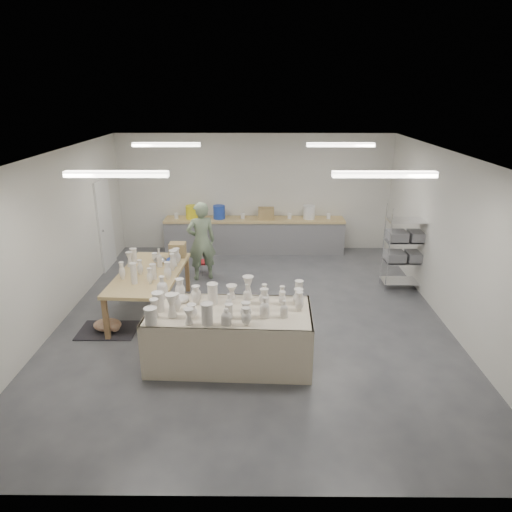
{
  "coord_description": "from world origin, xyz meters",
  "views": [
    {
      "loc": [
        0.12,
        -7.62,
        4.0
      ],
      "look_at": [
        0.06,
        0.47,
        1.05
      ],
      "focal_mm": 32.0,
      "sensor_mm": 36.0,
      "label": 1
    }
  ],
  "objects_px": {
    "work_table": "(154,270)",
    "drying_table": "(229,334)",
    "potter": "(201,241)",
    "red_stool": "(204,263)"
  },
  "relations": [
    {
      "from": "drying_table",
      "to": "red_stool",
      "type": "relative_size",
      "value": 6.26
    },
    {
      "from": "red_stool",
      "to": "potter",
      "type": "bearing_deg",
      "value": -90.0
    },
    {
      "from": "work_table",
      "to": "potter",
      "type": "height_order",
      "value": "potter"
    },
    {
      "from": "drying_table",
      "to": "red_stool",
      "type": "distance_m",
      "value": 3.68
    },
    {
      "from": "red_stool",
      "to": "work_table",
      "type": "bearing_deg",
      "value": -110.87
    },
    {
      "from": "potter",
      "to": "red_stool",
      "type": "relative_size",
      "value": 4.36
    },
    {
      "from": "drying_table",
      "to": "work_table",
      "type": "height_order",
      "value": "drying_table"
    },
    {
      "from": "potter",
      "to": "red_stool",
      "type": "distance_m",
      "value": 0.67
    },
    {
      "from": "drying_table",
      "to": "potter",
      "type": "distance_m",
      "value": 3.44
    },
    {
      "from": "work_table",
      "to": "drying_table",
      "type": "bearing_deg",
      "value": -46.08
    }
  ]
}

